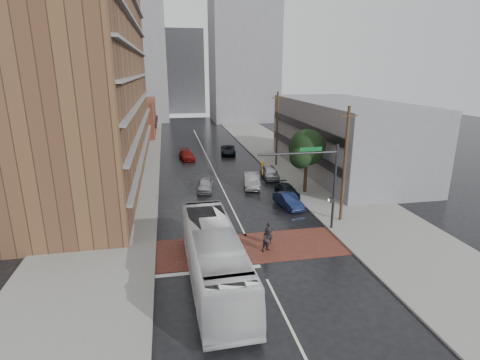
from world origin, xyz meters
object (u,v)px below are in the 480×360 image
object	(u,v)px
pedestrian_b	(268,240)
car_travel_c	(187,155)
pedestrian_a	(269,233)
car_parked_near	(288,201)
car_travel_a	(205,185)
car_travel_b	(252,180)
car_parked_far	(270,172)
suv_travel	(228,150)
car_parked_mid	(287,190)
transit_bus	(214,257)

from	to	relation	value
pedestrian_b	car_travel_c	world-z (taller)	pedestrian_b
pedestrian_a	car_parked_near	world-z (taller)	pedestrian_a
car_travel_a	car_travel_b	distance (m)	5.31
car_travel_c	car_parked_near	bearing A→B (deg)	-76.18
car_parked_far	car_travel_b	bearing A→B (deg)	-130.73
pedestrian_b	car_parked_near	xyz separation A→B (m)	(4.32, 8.38, -0.23)
suv_travel	car_travel_c	bearing A→B (deg)	-152.48
car_parked_near	car_parked_far	distance (m)	10.06
car_travel_a	car_parked_mid	xyz separation A→B (m)	(8.27, -3.35, -0.10)
car_travel_c	car_travel_b	bearing A→B (deg)	-74.09
car_parked_near	car_travel_a	bearing A→B (deg)	128.40
car_parked_near	car_parked_far	size ratio (longest dim) A/B	0.94
car_travel_a	car_parked_far	distance (m)	8.94
transit_bus	suv_travel	xyz separation A→B (m)	(6.77, 36.14, -1.10)
car_parked_near	car_parked_far	world-z (taller)	car_parked_far
pedestrian_a	car_parked_mid	bearing A→B (deg)	67.72
pedestrian_a	car_travel_a	distance (m)	14.33
pedestrian_a	car_parked_near	bearing A→B (deg)	64.11
pedestrian_b	car_parked_mid	world-z (taller)	pedestrian_b
transit_bus	car_parked_mid	distance (m)	17.92
transit_bus	suv_travel	size ratio (longest dim) A/B	2.62
pedestrian_a	car_parked_mid	distance (m)	11.63
pedestrian_a	car_travel_c	world-z (taller)	pedestrian_a
car_travel_a	car_parked_near	xyz separation A→B (m)	(7.34, -6.63, -0.01)
pedestrian_b	car_travel_c	size ratio (longest dim) A/B	0.39
car_travel_b	car_parked_mid	bearing A→B (deg)	-41.47
pedestrian_b	car_parked_near	world-z (taller)	pedestrian_b
car_parked_far	transit_bus	bearing A→B (deg)	-110.23
car_travel_c	suv_travel	bearing A→B (deg)	12.53
car_parked_mid	suv_travel	bearing A→B (deg)	92.99
car_parked_far	car_travel_a	bearing A→B (deg)	-154.26
car_parked_far	car_travel_c	bearing A→B (deg)	131.60
car_parked_mid	car_parked_near	bearing A→B (deg)	-110.53
pedestrian_b	pedestrian_a	bearing A→B (deg)	50.61
car_travel_c	suv_travel	distance (m)	6.97
car_travel_c	car_parked_near	world-z (taller)	car_parked_near
suv_travel	car_parked_far	distance (m)	14.59
transit_bus	car_travel_b	size ratio (longest dim) A/B	2.63
car_travel_b	car_parked_far	distance (m)	4.26
transit_bus	suv_travel	world-z (taller)	transit_bus
pedestrian_a	car_travel_a	size ratio (longest dim) A/B	0.44
pedestrian_b	car_travel_b	size ratio (longest dim) A/B	0.38
car_parked_mid	car_parked_far	bearing A→B (deg)	85.36
car_travel_b	suv_travel	size ratio (longest dim) A/B	0.99
transit_bus	car_parked_far	xyz separation A→B (m)	(9.59, 21.82, -1.02)
transit_bus	car_parked_near	size ratio (longest dim) A/B	3.08
car_travel_b	suv_travel	bearing A→B (deg)	99.08
pedestrian_a	car_travel_a	world-z (taller)	pedestrian_a
car_travel_c	car_parked_mid	size ratio (longest dim) A/B	1.12
car_parked_near	car_parked_mid	xyz separation A→B (m)	(0.94, 3.29, -0.09)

